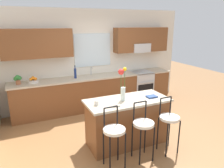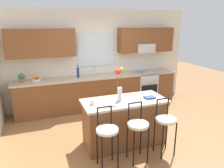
{
  "view_description": "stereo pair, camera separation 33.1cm",
  "coord_description": "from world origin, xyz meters",
  "px_view_note": "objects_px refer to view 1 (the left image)",
  "views": [
    {
      "loc": [
        -1.96,
        -3.65,
        2.34
      ],
      "look_at": [
        -0.06,
        0.55,
        1.0
      ],
      "focal_mm": 34.01,
      "sensor_mm": 36.0,
      "label": 1
    },
    {
      "loc": [
        -1.65,
        -3.77,
        2.34
      ],
      "look_at": [
        -0.06,
        0.55,
        1.0
      ],
      "focal_mm": 34.01,
      "sensor_mm": 36.0,
      "label": 2
    }
  ],
  "objects_px": {
    "fruit_bowl_oranges": "(33,81)",
    "potted_plant_small": "(18,79)",
    "oven_range": "(140,86)",
    "kitchen_island": "(127,121)",
    "bar_stool_middle": "(143,126)",
    "cookbook": "(152,97)",
    "mug_ceramic": "(96,103)",
    "bar_stool_far": "(169,120)",
    "bottle_olive_oil": "(75,73)",
    "flower_vase": "(122,84)",
    "bar_stool_near": "(114,133)"
  },
  "relations": [
    {
      "from": "cookbook",
      "to": "potted_plant_small",
      "type": "height_order",
      "value": "potted_plant_small"
    },
    {
      "from": "fruit_bowl_oranges",
      "to": "kitchen_island",
      "type": "bearing_deg",
      "value": -52.64
    },
    {
      "from": "flower_vase",
      "to": "oven_range",
      "type": "bearing_deg",
      "value": 50.29
    },
    {
      "from": "cookbook",
      "to": "potted_plant_small",
      "type": "distance_m",
      "value": 3.16
    },
    {
      "from": "cookbook",
      "to": "fruit_bowl_oranges",
      "type": "relative_size",
      "value": 0.83
    },
    {
      "from": "kitchen_island",
      "to": "bottle_olive_oil",
      "type": "relative_size",
      "value": 4.67
    },
    {
      "from": "potted_plant_small",
      "to": "bar_stool_middle",
      "type": "bearing_deg",
      "value": -53.99
    },
    {
      "from": "bar_stool_middle",
      "to": "bottle_olive_oil",
      "type": "distance_m",
      "value": 2.66
    },
    {
      "from": "flower_vase",
      "to": "bar_stool_far",
      "type": "bearing_deg",
      "value": -40.88
    },
    {
      "from": "bottle_olive_oil",
      "to": "potted_plant_small",
      "type": "relative_size",
      "value": 1.51
    },
    {
      "from": "bar_stool_far",
      "to": "fruit_bowl_oranges",
      "type": "xyz_separation_m",
      "value": [
        -2.08,
        2.58,
        0.34
      ]
    },
    {
      "from": "bar_stool_near",
      "to": "bottle_olive_oil",
      "type": "bearing_deg",
      "value": 88.47
    },
    {
      "from": "flower_vase",
      "to": "fruit_bowl_oranges",
      "type": "distance_m",
      "value": 2.47
    },
    {
      "from": "potted_plant_small",
      "to": "flower_vase",
      "type": "bearing_deg",
      "value": -48.7
    },
    {
      "from": "kitchen_island",
      "to": "bar_stool_middle",
      "type": "height_order",
      "value": "bar_stool_middle"
    },
    {
      "from": "bar_stool_middle",
      "to": "flower_vase",
      "type": "xyz_separation_m",
      "value": [
        -0.11,
        0.57,
        0.61
      ]
    },
    {
      "from": "bar_stool_far",
      "to": "flower_vase",
      "type": "xyz_separation_m",
      "value": [
        -0.66,
        0.57,
        0.61
      ]
    },
    {
      "from": "cookbook",
      "to": "bottle_olive_oil",
      "type": "xyz_separation_m",
      "value": [
        -0.98,
        2.08,
        0.12
      ]
    },
    {
      "from": "cookbook",
      "to": "bottle_olive_oil",
      "type": "bearing_deg",
      "value": 115.24
    },
    {
      "from": "bar_stool_near",
      "to": "flower_vase",
      "type": "height_order",
      "value": "flower_vase"
    },
    {
      "from": "kitchen_island",
      "to": "potted_plant_small",
      "type": "bearing_deg",
      "value": 133.1
    },
    {
      "from": "kitchen_island",
      "to": "bar_stool_near",
      "type": "bearing_deg",
      "value": -133.66
    },
    {
      "from": "bar_stool_middle",
      "to": "fruit_bowl_oranges",
      "type": "bearing_deg",
      "value": 120.67
    },
    {
      "from": "bar_stool_near",
      "to": "mug_ceramic",
      "type": "distance_m",
      "value": 0.65
    },
    {
      "from": "bar_stool_near",
      "to": "oven_range",
      "type": "bearing_deg",
      "value": 50.83
    },
    {
      "from": "bar_stool_far",
      "to": "fruit_bowl_oranges",
      "type": "relative_size",
      "value": 4.34
    },
    {
      "from": "bar_stool_near",
      "to": "bottle_olive_oil",
      "type": "relative_size",
      "value": 3.02
    },
    {
      "from": "cookbook",
      "to": "fruit_bowl_oranges",
      "type": "bearing_deg",
      "value": 134.27
    },
    {
      "from": "oven_range",
      "to": "bar_stool_middle",
      "type": "relative_size",
      "value": 0.88
    },
    {
      "from": "cookbook",
      "to": "mug_ceramic",
      "type": "bearing_deg",
      "value": 177.2
    },
    {
      "from": "oven_range",
      "to": "bar_stool_middle",
      "type": "distance_m",
      "value": 2.98
    },
    {
      "from": "bar_stool_near",
      "to": "potted_plant_small",
      "type": "relative_size",
      "value": 4.57
    },
    {
      "from": "potted_plant_small",
      "to": "bar_stool_near",
      "type": "bearing_deg",
      "value": -62.81
    },
    {
      "from": "cookbook",
      "to": "bottle_olive_oil",
      "type": "distance_m",
      "value": 2.3
    },
    {
      "from": "fruit_bowl_oranges",
      "to": "potted_plant_small",
      "type": "distance_m",
      "value": 0.35
    },
    {
      "from": "fruit_bowl_oranges",
      "to": "bottle_olive_oil",
      "type": "xyz_separation_m",
      "value": [
        1.05,
        -0.0,
        0.09
      ]
    },
    {
      "from": "bar_stool_far",
      "to": "cookbook",
      "type": "height_order",
      "value": "bar_stool_far"
    },
    {
      "from": "flower_vase",
      "to": "bottle_olive_oil",
      "type": "distance_m",
      "value": 2.05
    },
    {
      "from": "bar_stool_middle",
      "to": "cookbook",
      "type": "height_order",
      "value": "bar_stool_middle"
    },
    {
      "from": "oven_range",
      "to": "mug_ceramic",
      "type": "distance_m",
      "value": 2.99
    },
    {
      "from": "oven_range",
      "to": "kitchen_island",
      "type": "bearing_deg",
      "value": -127.74
    },
    {
      "from": "flower_vase",
      "to": "cookbook",
      "type": "height_order",
      "value": "flower_vase"
    },
    {
      "from": "bar_stool_near",
      "to": "flower_vase",
      "type": "relative_size",
      "value": 1.63
    },
    {
      "from": "flower_vase",
      "to": "bottle_olive_oil",
      "type": "relative_size",
      "value": 1.86
    },
    {
      "from": "bar_stool_near",
      "to": "mug_ceramic",
      "type": "relative_size",
      "value": 11.58
    },
    {
      "from": "bar_stool_far",
      "to": "mug_ceramic",
      "type": "height_order",
      "value": "bar_stool_far"
    },
    {
      "from": "bottle_olive_oil",
      "to": "potted_plant_small",
      "type": "height_order",
      "value": "bottle_olive_oil"
    },
    {
      "from": "bar_stool_middle",
      "to": "fruit_bowl_oranges",
      "type": "height_order",
      "value": "fruit_bowl_oranges"
    },
    {
      "from": "bar_stool_far",
      "to": "mug_ceramic",
      "type": "xyz_separation_m",
      "value": [
        -1.19,
        0.55,
        0.33
      ]
    },
    {
      "from": "bar_stool_far",
      "to": "mug_ceramic",
      "type": "relative_size",
      "value": 11.58
    }
  ]
}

